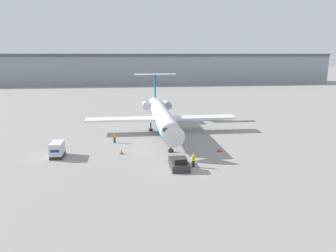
# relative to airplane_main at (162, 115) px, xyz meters

# --- Properties ---
(ground_plane) EXTENTS (600.00, 600.00, 0.00)m
(ground_plane) POSITION_rel_airplane_main_xyz_m (0.07, -20.25, -3.12)
(ground_plane) COLOR gray
(terminal_building) EXTENTS (180.00, 16.80, 14.02)m
(terminal_building) POSITION_rel_airplane_main_xyz_m (0.07, 99.75, 3.92)
(terminal_building) COLOR #8C939E
(terminal_building) RESTS_ON ground
(airplane_main) EXTENTS (27.25, 31.42, 9.68)m
(airplane_main) POSITION_rel_airplane_main_xyz_m (0.00, 0.00, 0.00)
(airplane_main) COLOR white
(airplane_main) RESTS_ON ground
(pushback_tug) EXTENTS (2.17, 4.36, 1.60)m
(pushback_tug) POSITION_rel_airplane_main_xyz_m (0.21, -19.66, -2.54)
(pushback_tug) COLOR #2D2D33
(pushback_tug) RESTS_ON ground
(luggage_cart) EXTENTS (1.63, 3.16, 2.09)m
(luggage_cart) POSITION_rel_airplane_main_xyz_m (-15.78, -13.20, -2.07)
(luggage_cart) COLOR #232326
(luggage_cart) RESTS_ON ground
(worker_near_tug) EXTENTS (0.40, 0.24, 1.74)m
(worker_near_tug) POSITION_rel_airplane_main_xyz_m (2.06, -19.56, -2.20)
(worker_near_tug) COLOR #232838
(worker_near_tug) RESTS_ON ground
(worker_by_wing) EXTENTS (0.40, 0.24, 1.74)m
(worker_by_wing) POSITION_rel_airplane_main_xyz_m (-8.25, -6.71, -2.21)
(worker_by_wing) COLOR #232838
(worker_by_wing) RESTS_ON ground
(traffic_cone_left) EXTENTS (0.52, 0.52, 0.79)m
(traffic_cone_left) POSITION_rel_airplane_main_xyz_m (-7.05, -12.86, -2.74)
(traffic_cone_left) COLOR black
(traffic_cone_left) RESTS_ON ground
(traffic_cone_right) EXTENTS (0.62, 0.62, 0.68)m
(traffic_cone_right) POSITION_rel_airplane_main_xyz_m (7.18, -13.32, -2.79)
(traffic_cone_right) COLOR black
(traffic_cone_right) RESTS_ON ground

